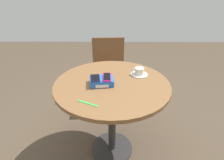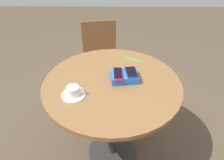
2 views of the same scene
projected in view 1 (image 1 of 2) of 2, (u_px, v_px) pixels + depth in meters
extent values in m
plane|color=brown|center=(112.00, 148.00, 1.80)|extent=(8.00, 8.00, 0.00)
cylinder|color=#2D2D2D|center=(112.00, 148.00, 1.79)|extent=(0.41, 0.41, 0.02)
cylinder|color=#2D2D2D|center=(112.00, 119.00, 1.62)|extent=(0.07, 0.07, 0.73)
cylinder|color=brown|center=(112.00, 84.00, 1.44)|extent=(0.94, 0.94, 0.03)
cube|color=blue|center=(102.00, 81.00, 1.39)|extent=(0.20, 0.15, 0.05)
cube|color=white|center=(102.00, 86.00, 1.34)|extent=(0.10, 0.01, 0.02)
cube|color=navy|center=(95.00, 78.00, 1.37)|extent=(0.09, 0.14, 0.01)
cube|color=black|center=(95.00, 78.00, 1.37)|extent=(0.08, 0.12, 0.00)
cube|color=#D11975|center=(107.00, 77.00, 1.39)|extent=(0.07, 0.14, 0.01)
cube|color=black|center=(107.00, 76.00, 1.38)|extent=(0.06, 0.13, 0.00)
cylinder|color=silver|center=(139.00, 74.00, 1.55)|extent=(0.15, 0.15, 0.01)
cylinder|color=silver|center=(139.00, 71.00, 1.54)|extent=(0.08, 0.08, 0.06)
cylinder|color=olive|center=(140.00, 69.00, 1.53)|extent=(0.07, 0.07, 0.00)
torus|color=silver|center=(134.00, 71.00, 1.53)|extent=(0.05, 0.01, 0.05)
cube|color=green|center=(88.00, 103.00, 1.17)|extent=(0.15, 0.08, 0.00)
cube|color=brown|center=(109.00, 74.00, 2.30)|extent=(0.48, 0.48, 0.02)
cube|color=brown|center=(108.00, 53.00, 2.39)|extent=(0.43, 0.04, 0.42)
cylinder|color=brown|center=(94.00, 98.00, 2.22)|extent=(0.04, 0.04, 0.44)
cylinder|color=brown|center=(126.00, 97.00, 2.24)|extent=(0.04, 0.04, 0.44)
cylinder|color=brown|center=(95.00, 83.00, 2.58)|extent=(0.04, 0.04, 0.44)
cylinder|color=brown|center=(122.00, 82.00, 2.60)|extent=(0.04, 0.04, 0.44)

